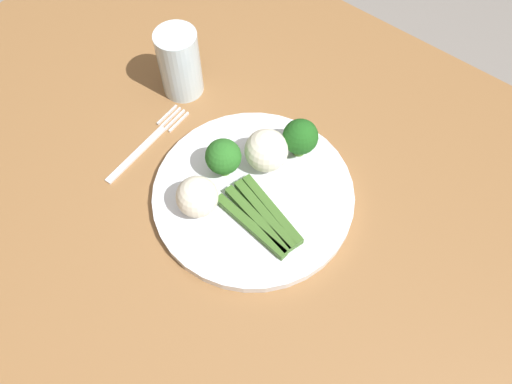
{
  "coord_description": "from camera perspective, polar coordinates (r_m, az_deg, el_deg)",
  "views": [
    {
      "loc": [
        0.22,
        -0.23,
        1.37
      ],
      "look_at": [
        0.0,
        0.04,
        0.77
      ],
      "focal_mm": 35.65,
      "sensor_mm": 36.0,
      "label": 1
    }
  ],
  "objects": [
    {
      "name": "plate",
      "position": [
        0.71,
        -0.0,
        -0.51
      ],
      "size": [
        0.28,
        0.28,
        0.01
      ],
      "primitive_type": "cylinder",
      "color": "white",
      "rests_on": "dining_table"
    },
    {
      "name": "asparagus_bundle",
      "position": [
        0.68,
        0.57,
        -2.87
      ],
      "size": [
        0.13,
        0.07,
        0.01
      ],
      "rotation": [
        0.0,
        0.0,
        2.92
      ],
      "color": "#3D6626",
      "rests_on": "plate"
    },
    {
      "name": "cauliflower_mid",
      "position": [
        0.67,
        -6.62,
        -0.54
      ],
      "size": [
        0.06,
        0.06,
        0.06
      ],
      "primitive_type": "sphere",
      "color": "white",
      "rests_on": "plate"
    },
    {
      "name": "broccoli_left",
      "position": [
        0.71,
        5.0,
        6.15
      ],
      "size": [
        0.05,
        0.05,
        0.06
      ],
      "color": "#4C7F2B",
      "rests_on": "plate"
    },
    {
      "name": "broccoli_front",
      "position": [
        0.69,
        -3.69,
        3.94
      ],
      "size": [
        0.05,
        0.05,
        0.06
      ],
      "color": "#568E33",
      "rests_on": "plate"
    },
    {
      "name": "fork",
      "position": [
        0.78,
        -12.03,
        5.42
      ],
      "size": [
        0.03,
        0.17,
        0.0
      ],
      "rotation": [
        0.0,
        0.0,
        1.61
      ],
      "color": "silver",
      "rests_on": "dining_table"
    },
    {
      "name": "cauliflower_right",
      "position": [
        0.7,
        1.17,
        4.68
      ],
      "size": [
        0.06,
        0.06,
        0.06
      ],
      "primitive_type": "sphere",
      "color": "white",
      "rests_on": "plate"
    },
    {
      "name": "ground_plane",
      "position": [
        1.41,
        -1.22,
        -17.03
      ],
      "size": [
        6.0,
        6.0,
        0.02
      ],
      "primitive_type": "cube",
      "color": "gray"
    },
    {
      "name": "water_glass",
      "position": [
        0.8,
        -8.57,
        14.1
      ],
      "size": [
        0.06,
        0.06,
        0.11
      ],
      "primitive_type": "cylinder",
      "color": "silver",
      "rests_on": "dining_table"
    },
    {
      "name": "dining_table",
      "position": [
        0.8,
        -2.09,
        -6.38
      ],
      "size": [
        1.22,
        0.92,
        0.75
      ],
      "color": "olive",
      "rests_on": "ground_plane"
    }
  ]
}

